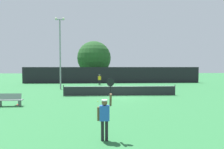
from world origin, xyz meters
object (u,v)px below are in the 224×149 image
(parked_car_far, at_px, (155,76))
(parked_car_mid, at_px, (121,77))
(player_receiving, at_px, (100,79))
(tennis_ball, at_px, (98,101))
(large_tree, at_px, (94,58))
(light_pole, at_px, (60,49))
(courtside_bench, at_px, (9,100))
(player_serving, at_px, (105,114))
(spare_racket, at_px, (18,104))
(parked_car_near, at_px, (97,76))

(parked_car_far, bearing_deg, parked_car_mid, -165.28)
(player_receiving, relative_size, parked_car_mid, 0.36)
(tennis_ball, bearing_deg, parked_car_far, 64.19)
(large_tree, distance_m, parked_car_far, 13.70)
(light_pole, relative_size, parked_car_mid, 2.05)
(light_pole, relative_size, large_tree, 1.13)
(courtside_bench, distance_m, parked_car_far, 31.32)
(player_serving, relative_size, light_pole, 0.27)
(tennis_ball, distance_m, parked_car_mid, 22.61)
(tennis_ball, bearing_deg, light_pole, 119.94)
(spare_racket, xyz_separation_m, parked_car_far, (17.64, 25.07, 0.76))
(spare_racket, bearing_deg, player_receiving, 67.98)
(spare_racket, bearing_deg, tennis_ball, 8.22)
(player_receiving, xyz_separation_m, light_pole, (-4.79, -5.17, 4.07))
(large_tree, bearing_deg, spare_racket, -101.44)
(light_pole, distance_m, parked_car_far, 23.27)
(light_pole, bearing_deg, spare_racket, -96.51)
(parked_car_near, bearing_deg, light_pole, -98.60)
(tennis_ball, height_order, parked_car_far, parked_car_far)
(tennis_ball, distance_m, light_pole, 10.96)
(light_pole, bearing_deg, player_receiving, 47.15)
(spare_racket, xyz_separation_m, parked_car_mid, (10.03, 23.08, 0.76))
(player_serving, relative_size, player_receiving, 1.53)
(spare_racket, distance_m, courtside_bench, 0.81)
(player_serving, height_order, tennis_ball, player_serving)
(tennis_ball, xyz_separation_m, large_tree, (-1.28, 22.09, 4.50))
(light_pole, height_order, parked_car_far, light_pole)
(light_pole, bearing_deg, courtside_bench, -98.40)
(courtside_bench, distance_m, parked_car_mid, 25.81)
(parked_car_far, bearing_deg, player_receiving, -138.00)
(player_serving, height_order, parked_car_near, player_serving)
(large_tree, bearing_deg, courtside_bench, -102.11)
(player_receiving, bearing_deg, spare_racket, 67.98)
(player_serving, distance_m, player_receiving, 21.58)
(spare_racket, bearing_deg, light_pole, 83.49)
(spare_racket, height_order, courtside_bench, courtside_bench)
(player_receiving, height_order, parked_car_mid, parked_car_mid)
(parked_car_near, bearing_deg, parked_car_far, -0.25)
(spare_racket, relative_size, parked_car_near, 0.12)
(player_receiving, bearing_deg, tennis_ball, 90.32)
(parked_car_near, height_order, parked_car_mid, same)
(player_serving, distance_m, parked_car_near, 33.37)
(player_receiving, distance_m, spare_racket, 15.64)
(courtside_bench, bearing_deg, tennis_ball, 12.43)
(player_receiving, bearing_deg, large_tree, -81.87)
(player_serving, bearing_deg, spare_racket, 132.10)
(parked_car_mid, xyz_separation_m, parked_car_far, (7.61, 2.00, 0.00))
(parked_car_near, xyz_separation_m, parked_car_mid, (4.82, -3.17, 0.00))
(parked_car_near, distance_m, parked_car_mid, 5.77)
(player_serving, distance_m, parked_car_far, 34.08)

